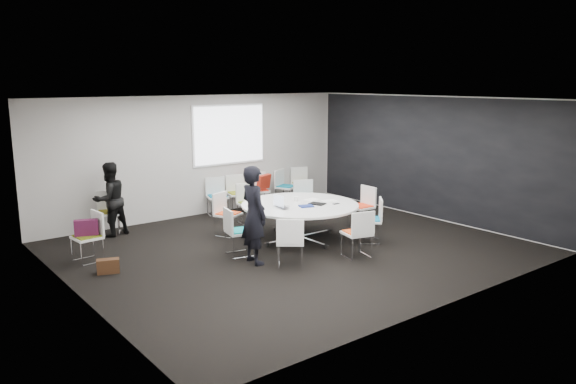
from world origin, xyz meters
TOP-DOWN VIEW (x-y plane):
  - room_shell at (0.09, 0.00)m, footprint 8.08×7.08m
  - conference_table at (0.47, 0.37)m, footprint 2.32×2.32m
  - projection_screen at (0.80, 3.46)m, footprint 1.90×0.03m
  - chair_ring_a at (2.16, 0.31)m, footprint 0.47×0.48m
  - chair_ring_b at (1.63, 1.61)m, footprint 0.61×0.61m
  - chair_ring_c at (0.41, 2.07)m, footprint 0.52×0.51m
  - chair_ring_d at (-0.51, 1.51)m, footprint 0.60×0.59m
  - chair_ring_e at (-1.06, 0.24)m, footprint 0.54×0.55m
  - chair_ring_f at (-0.71, -0.83)m, footprint 0.64×0.64m
  - chair_ring_g at (0.56, -1.16)m, footprint 0.56×0.55m
  - chair_ring_h at (1.45, -0.62)m, footprint 0.64×0.64m
  - chair_back_a at (0.24, 3.16)m, footprint 0.57×0.56m
  - chair_back_b at (0.81, 3.17)m, footprint 0.56×0.55m
  - chair_back_c at (1.44, 3.16)m, footprint 0.58×0.57m
  - chair_back_d at (2.25, 3.13)m, footprint 0.60×0.59m
  - chair_back_e at (2.79, 3.16)m, footprint 0.59×0.59m
  - chair_spare_left at (-3.33, 1.57)m, footprint 0.49×0.50m
  - chair_person_back at (-2.39, 3.14)m, footprint 0.60×0.60m
  - person_main at (-1.07, -0.27)m, footprint 0.46×0.66m
  - person_back at (-2.40, 2.97)m, footprint 0.86×0.74m
  - laptop at (0.02, 0.30)m, footprint 0.27×0.38m
  - laptop_lid at (-0.05, 0.37)m, footprint 0.02×0.30m
  - notebook_black at (0.73, 0.14)m, footprint 0.31×0.36m
  - tablet_folio at (0.42, 0.10)m, footprint 0.31×0.27m
  - papers_right at (0.92, 0.54)m, footprint 0.33×0.26m
  - papers_front at (1.13, 0.23)m, footprint 0.34×0.28m
  - cup at (0.58, 0.62)m, footprint 0.08×0.08m
  - phone at (1.04, -0.08)m, footprint 0.14×0.08m
  - maroon_bag at (-3.35, 1.57)m, footprint 0.42×0.26m
  - brown_bag at (-3.29, 0.77)m, footprint 0.39×0.27m
  - red_jacket at (1.43, 2.94)m, footprint 0.47×0.30m

SIDE VIEW (x-z plane):
  - brown_bag at x=-3.29m, z-range 0.00..0.24m
  - chair_ring_a at x=2.16m, z-range -0.16..0.72m
  - chair_ring_b at x=1.63m, z-range -0.16..0.72m
  - chair_ring_c at x=0.41m, z-range -0.16..0.72m
  - chair_ring_d at x=-0.51m, z-range -0.16..0.72m
  - chair_ring_e at x=-1.06m, z-range -0.16..0.72m
  - chair_ring_f at x=-0.71m, z-range -0.16..0.72m
  - chair_ring_g at x=0.56m, z-range -0.16..0.72m
  - chair_ring_h at x=1.45m, z-range -0.16..0.72m
  - chair_back_a at x=0.24m, z-range -0.16..0.72m
  - chair_back_b at x=0.81m, z-range -0.16..0.72m
  - chair_back_c at x=1.44m, z-range -0.16..0.72m
  - chair_back_d at x=2.25m, z-range -0.16..0.72m
  - chair_back_e at x=2.79m, z-range -0.16..0.72m
  - chair_spare_left at x=-3.33m, z-range -0.16..0.72m
  - chair_person_back at x=-2.39m, z-range -0.16..0.72m
  - conference_table at x=0.47m, z-range 0.19..0.92m
  - maroon_bag at x=-3.35m, z-range 0.48..0.76m
  - red_jacket at x=1.43m, z-range 0.52..0.88m
  - papers_right at x=0.92m, z-range 0.73..0.73m
  - papers_front at x=1.13m, z-range 0.73..0.73m
  - phone at x=1.04m, z-range 0.73..0.74m
  - notebook_black at x=0.73m, z-range 0.73..0.75m
  - tablet_folio at x=0.42m, z-range 0.73..0.76m
  - laptop at x=0.02m, z-range 0.73..0.76m
  - person_back at x=-2.40m, z-range 0.00..1.52m
  - cup at x=0.58m, z-range 0.73..0.82m
  - laptop_lid at x=-0.05m, z-range 0.75..0.97m
  - person_main at x=-1.07m, z-range 0.00..1.72m
  - room_shell at x=0.09m, z-range -0.04..2.84m
  - projection_screen at x=0.80m, z-range 1.17..2.53m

